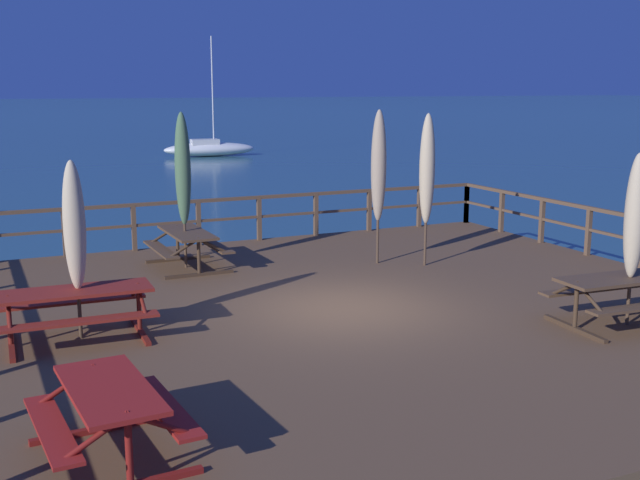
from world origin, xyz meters
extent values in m
plane|color=#2D5B6B|center=(0.00, 0.00, 0.00)|extent=(600.00, 600.00, 0.00)
cube|color=brown|center=(0.00, 0.00, 0.43)|extent=(13.85, 12.63, 0.86)
cube|color=brown|center=(0.00, 6.16, 1.91)|extent=(13.55, 0.09, 0.08)
cube|color=brown|center=(0.00, 6.16, 1.44)|extent=(13.55, 0.07, 0.06)
cube|color=brown|center=(-3.76, 6.16, 1.39)|extent=(0.10, 0.10, 1.05)
cube|color=brown|center=(-2.26, 6.16, 1.39)|extent=(0.10, 0.10, 1.05)
cube|color=brown|center=(-0.75, 6.16, 1.39)|extent=(0.10, 0.10, 1.05)
cube|color=brown|center=(0.75, 6.16, 1.39)|extent=(0.10, 0.10, 1.05)
cube|color=brown|center=(2.26, 6.16, 1.39)|extent=(0.10, 0.10, 1.05)
cube|color=brown|center=(3.76, 6.16, 1.39)|extent=(0.10, 0.10, 1.05)
cube|color=brown|center=(5.27, 6.16, 1.39)|extent=(0.10, 0.10, 1.05)
cube|color=brown|center=(6.78, 6.16, 1.39)|extent=(0.10, 0.10, 1.05)
cube|color=brown|center=(6.78, 1.54, 1.39)|extent=(0.10, 0.10, 1.05)
cube|color=brown|center=(6.78, 3.08, 1.39)|extent=(0.10, 0.10, 1.05)
cube|color=brown|center=(6.78, 4.62, 1.39)|extent=(0.10, 0.10, 1.05)
cube|color=brown|center=(6.78, 6.16, 1.39)|extent=(0.10, 0.10, 1.05)
cube|color=brown|center=(3.57, -2.62, 1.60)|extent=(2.16, 0.88, 0.05)
cube|color=brown|center=(3.60, -2.06, 1.30)|extent=(2.13, 0.40, 0.04)
cube|color=#432F1F|center=(2.69, -2.57, 0.89)|extent=(0.16, 1.40, 0.06)
cylinder|color=#432F1F|center=(2.69, -2.57, 1.23)|extent=(0.07, 0.07, 0.74)
cylinder|color=#432F1F|center=(2.67, -2.85, 1.45)|extent=(0.09, 0.63, 0.37)
cylinder|color=#432F1F|center=(2.70, -2.29, 1.45)|extent=(0.09, 0.63, 0.37)
cube|color=maroon|center=(-4.51, -3.92, 1.60)|extent=(0.88, 1.79, 0.05)
cube|color=maroon|center=(-3.95, -3.88, 1.30)|extent=(0.40, 1.76, 0.04)
cube|color=maroon|center=(-5.06, -3.96, 1.30)|extent=(0.40, 1.76, 0.04)
cylinder|color=maroon|center=(-4.46, -4.61, 1.23)|extent=(0.07, 0.07, 0.74)
cylinder|color=maroon|center=(-4.18, -4.59, 1.45)|extent=(0.63, 0.10, 0.37)
cylinder|color=maroon|center=(-4.74, -4.63, 1.45)|extent=(0.63, 0.10, 0.37)
cube|color=maroon|center=(-4.55, -3.23, 0.89)|extent=(1.40, 0.17, 0.06)
cylinder|color=maroon|center=(-4.55, -3.23, 1.23)|extent=(0.07, 0.07, 0.74)
cylinder|color=maroon|center=(-4.27, -3.21, 1.45)|extent=(0.63, 0.10, 0.37)
cylinder|color=maroon|center=(-4.83, -3.25, 1.45)|extent=(0.63, 0.10, 0.37)
cube|color=brown|center=(-1.60, 3.99, 1.60)|extent=(0.79, 1.93, 0.05)
cube|color=brown|center=(-1.04, 4.00, 1.30)|extent=(0.31, 1.92, 0.04)
cube|color=brown|center=(-2.16, 3.98, 1.30)|extent=(0.31, 1.92, 0.04)
cube|color=#432F1F|center=(-1.59, 3.21, 0.89)|extent=(1.40, 0.10, 0.06)
cylinder|color=#432F1F|center=(-1.59, 3.21, 1.23)|extent=(0.07, 0.07, 0.74)
cylinder|color=#432F1F|center=(-1.31, 3.22, 1.45)|extent=(0.63, 0.07, 0.37)
cylinder|color=#432F1F|center=(-1.87, 3.21, 1.45)|extent=(0.63, 0.07, 0.37)
cube|color=#432F1F|center=(-1.61, 4.77, 0.89)|extent=(1.40, 0.10, 0.06)
cylinder|color=#432F1F|center=(-1.61, 4.77, 1.23)|extent=(0.07, 0.07, 0.74)
cylinder|color=#432F1F|center=(-1.33, 4.77, 1.45)|extent=(0.63, 0.07, 0.37)
cylinder|color=#432F1F|center=(-1.89, 4.76, 1.45)|extent=(0.63, 0.07, 0.37)
cube|color=maroon|center=(-4.32, 0.10, 1.60)|extent=(2.21, 0.83, 0.05)
cube|color=maroon|center=(-4.33, -0.46, 1.30)|extent=(2.19, 0.35, 0.04)
cube|color=maroon|center=(-4.30, 0.66, 1.30)|extent=(2.19, 0.35, 0.04)
cube|color=maroon|center=(-5.23, 0.13, 0.89)|extent=(0.12, 1.40, 0.06)
cylinder|color=maroon|center=(-5.23, 0.13, 1.23)|extent=(0.07, 0.07, 0.74)
cylinder|color=maroon|center=(-5.24, -0.15, 1.45)|extent=(0.08, 0.63, 0.37)
cylinder|color=maroon|center=(-5.22, 0.41, 1.45)|extent=(0.08, 0.63, 0.37)
cube|color=maroon|center=(-3.40, 0.07, 0.89)|extent=(0.12, 1.40, 0.06)
cylinder|color=maroon|center=(-3.40, 0.07, 1.23)|extent=(0.07, 0.07, 0.74)
cylinder|color=maroon|center=(-3.41, -0.20, 1.45)|extent=(0.08, 0.63, 0.37)
cylinder|color=maroon|center=(-3.39, 0.35, 1.45)|extent=(0.08, 0.63, 0.37)
cylinder|color=#4C3828|center=(3.64, -2.69, 2.14)|extent=(0.06, 0.06, 2.55)
ellipsoid|color=#CCB793|center=(3.64, -2.69, 2.59)|extent=(0.32, 0.32, 1.94)
cylinder|color=#7A6E58|center=(3.64, -2.69, 2.44)|extent=(0.21, 0.21, 0.05)
cone|color=#4C3828|center=(3.64, -2.69, 3.48)|extent=(0.10, 0.10, 0.14)
cylinder|color=#4C3828|center=(2.97, 2.18, 2.35)|extent=(0.06, 0.06, 2.98)
ellipsoid|color=#CCB793|center=(2.97, 2.18, 2.88)|extent=(0.32, 0.32, 2.26)
cylinder|color=#7A6E58|center=(2.97, 2.18, 2.71)|extent=(0.21, 0.21, 0.05)
cone|color=#4C3828|center=(2.97, 2.18, 3.91)|extent=(0.10, 0.10, 0.14)
cylinder|color=#4C3828|center=(-1.63, 4.06, 2.37)|extent=(0.06, 0.06, 3.01)
ellipsoid|color=#4C704C|center=(-1.63, 4.06, 2.90)|extent=(0.32, 0.32, 2.29)
cylinder|color=#2D432D|center=(-1.63, 4.06, 2.73)|extent=(0.21, 0.21, 0.05)
cone|color=#4C3828|center=(-1.63, 4.06, 3.94)|extent=(0.10, 0.10, 0.14)
cylinder|color=#4C3828|center=(-4.26, 0.17, 2.12)|extent=(0.06, 0.06, 2.51)
ellipsoid|color=#CCB793|center=(-4.26, 0.17, 2.56)|extent=(0.32, 0.32, 1.91)
cylinder|color=#7A6E58|center=(-4.26, 0.17, 2.42)|extent=(0.21, 0.21, 0.05)
cone|color=#4C3828|center=(-4.26, 0.17, 3.44)|extent=(0.10, 0.10, 0.14)
cylinder|color=#4C3828|center=(2.16, 2.77, 2.38)|extent=(0.06, 0.06, 3.04)
ellipsoid|color=tan|center=(2.16, 2.77, 2.92)|extent=(0.32, 0.32, 2.31)
cylinder|color=#685B4C|center=(2.16, 2.77, 2.75)|extent=(0.21, 0.21, 0.05)
cone|color=#4C3828|center=(2.16, 2.77, 3.98)|extent=(0.10, 0.10, 0.14)
ellipsoid|color=white|center=(9.14, 38.68, 0.45)|extent=(6.13, 2.23, 0.90)
cube|color=silver|center=(8.84, 38.70, 0.95)|extent=(1.89, 1.26, 0.36)
cylinder|color=silver|center=(9.44, 38.65, 4.22)|extent=(0.10, 0.10, 7.00)
camera|label=1|loc=(-5.62, -11.41, 4.54)|focal=43.88mm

